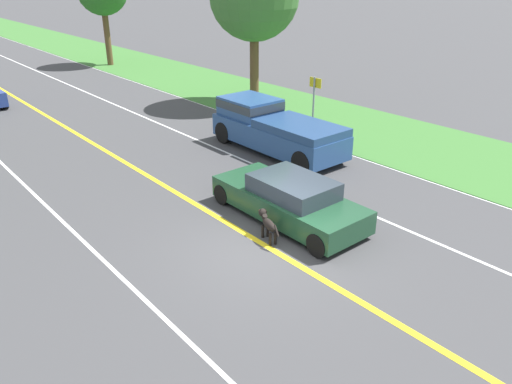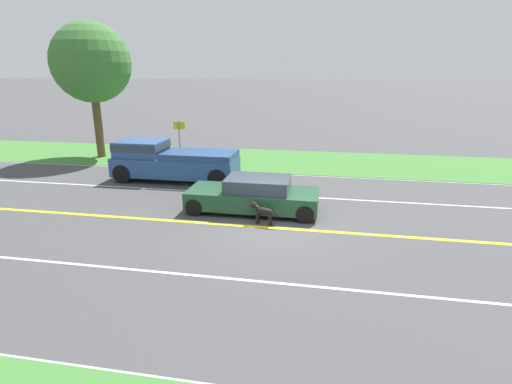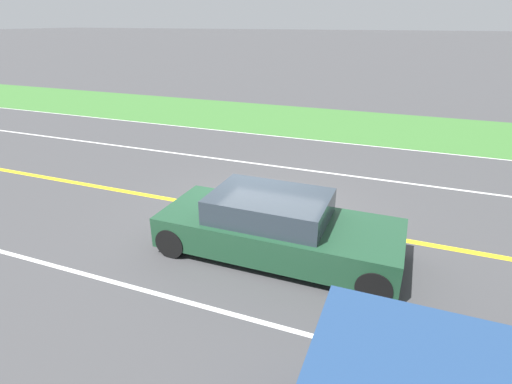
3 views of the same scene
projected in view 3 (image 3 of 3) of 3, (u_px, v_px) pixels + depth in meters
name	position (u px, v px, depth m)	size (l,w,h in m)	color
ground_plane	(264.00, 216.00, 9.69)	(400.00, 400.00, 0.00)	#424244
centre_divider_line	(264.00, 216.00, 9.69)	(0.18, 160.00, 0.01)	yellow
lane_edge_line_left	(326.00, 141.00, 15.67)	(0.14, 160.00, 0.01)	white
lane_dash_same_dir	(192.00, 303.00, 6.70)	(0.10, 160.00, 0.01)	white
lane_dash_oncoming	(302.00, 170.00, 12.68)	(0.10, 160.00, 0.01)	white
grass_verge_left	(340.00, 124.00, 18.23)	(6.00, 160.00, 0.03)	#3D7533
ego_car	(276.00, 227.00, 7.90)	(1.88, 4.73, 1.28)	#1E472D
dog	(273.00, 204.00, 9.17)	(0.44, 1.13, 0.77)	black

